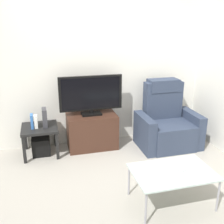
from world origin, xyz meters
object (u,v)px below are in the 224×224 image
object	(u,v)px
subwoofer_box	(41,146)
book_middle	(36,122)
side_table	(40,131)
book_leftmost	(32,121)
coffee_table	(173,173)
television	(91,94)
game_console	(45,118)
cell_phone	(179,168)
recliner_armchair	(167,124)
tv_stand	(92,131)

from	to	relation	value
subwoofer_box	book_middle	xyz separation A→B (m)	(-0.04, -0.02, 0.42)
side_table	book_leftmost	bearing A→B (deg)	-168.69
book_leftmost	coffee_table	bearing A→B (deg)	-46.77
television	game_console	bearing A→B (deg)	-176.08
book_leftmost	cell_phone	xyz separation A→B (m)	(1.60, -1.58, -0.15)
recliner_armchair	cell_phone	distance (m)	1.53
tv_stand	television	world-z (taller)	television
recliner_armchair	cell_phone	world-z (taller)	recliner_armchair
cell_phone	coffee_table	bearing A→B (deg)	178.33
coffee_table	recliner_armchair	bearing A→B (deg)	66.51
coffee_table	book_middle	bearing A→B (deg)	132.13
television	side_table	distance (m)	0.97
book_middle	coffee_table	xyz separation A→B (m)	(1.46, -1.61, -0.17)
book_middle	coffee_table	bearing A→B (deg)	-47.87
book_middle	subwoofer_box	bearing A→B (deg)	24.95
side_table	coffee_table	distance (m)	2.16
television	book_middle	distance (m)	0.94
subwoofer_box	game_console	xyz separation A→B (m)	(0.09, 0.01, 0.46)
coffee_table	game_console	bearing A→B (deg)	128.91
recliner_armchair	book_middle	world-z (taller)	recliner_armchair
side_table	subwoofer_box	size ratio (longest dim) A/B	1.95
book_middle	tv_stand	bearing A→B (deg)	4.06
television	book_middle	bearing A→B (deg)	-174.71
tv_stand	side_table	world-z (taller)	tv_stand
recliner_armchair	coffee_table	bearing A→B (deg)	-112.56
tv_stand	book_leftmost	world-z (taller)	book_leftmost
subwoofer_box	game_console	bearing A→B (deg)	6.34
tv_stand	book_middle	bearing A→B (deg)	-175.94
book_middle	game_console	world-z (taller)	game_console
book_leftmost	coffee_table	distance (m)	2.22
book_leftmost	game_console	xyz separation A→B (m)	(0.19, 0.03, 0.03)
side_table	game_console	size ratio (longest dim) A/B	1.92
recliner_armchair	cell_phone	bearing A→B (deg)	-110.00
television	side_table	bearing A→B (deg)	-175.81
tv_stand	side_table	distance (m)	0.83
game_console	cell_phone	distance (m)	2.15
game_console	book_leftmost	bearing A→B (deg)	-171.03
game_console	side_table	bearing A→B (deg)	-173.66
game_console	coffee_table	size ratio (longest dim) A/B	0.31
tv_stand	television	size ratio (longest dim) A/B	0.79
cell_phone	side_table	bearing A→B (deg)	112.11
book_leftmost	cell_phone	distance (m)	2.26
television	recliner_armchair	world-z (taller)	television
side_table	game_console	xyz separation A→B (m)	(0.09, 0.01, 0.21)
book_middle	coffee_table	world-z (taller)	book_middle
tv_stand	book_middle	world-z (taller)	book_middle
subwoofer_box	coffee_table	bearing A→B (deg)	-49.07
subwoofer_box	recliner_armchair	bearing A→B (deg)	-4.94
game_console	coffee_table	distance (m)	2.12
recliner_armchair	coffee_table	world-z (taller)	recliner_armchair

